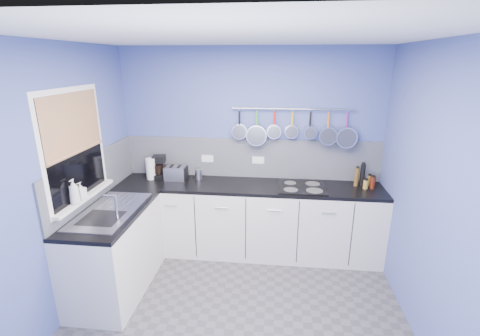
% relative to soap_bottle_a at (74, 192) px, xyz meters
% --- Properties ---
extents(floor, '(3.20, 3.00, 0.02)m').
position_rel_soap_bottle_a_xyz_m(floor, '(1.53, -0.11, -1.18)').
color(floor, '#47474C').
rests_on(floor, ground).
extents(ceiling, '(3.20, 3.00, 0.02)m').
position_rel_soap_bottle_a_xyz_m(ceiling, '(1.53, -0.11, 1.34)').
color(ceiling, white).
rests_on(ceiling, ground).
extents(wall_back, '(3.20, 0.02, 2.50)m').
position_rel_soap_bottle_a_xyz_m(wall_back, '(1.53, 1.40, 0.08)').
color(wall_back, '#46549B').
rests_on(wall_back, ground).
extents(wall_front, '(3.20, 0.02, 2.50)m').
position_rel_soap_bottle_a_xyz_m(wall_front, '(1.53, -1.62, 0.08)').
color(wall_front, '#46549B').
rests_on(wall_front, ground).
extents(wall_left, '(0.02, 3.00, 2.50)m').
position_rel_soap_bottle_a_xyz_m(wall_left, '(-0.08, -0.11, 0.08)').
color(wall_left, '#46549B').
rests_on(wall_left, ground).
extents(wall_right, '(0.02, 3.00, 2.50)m').
position_rel_soap_bottle_a_xyz_m(wall_right, '(3.14, -0.11, 0.08)').
color(wall_right, '#46549B').
rests_on(wall_right, ground).
extents(backsplash_back, '(3.20, 0.02, 0.50)m').
position_rel_soap_bottle_a_xyz_m(backsplash_back, '(1.53, 1.38, -0.02)').
color(backsplash_back, gray).
rests_on(backsplash_back, wall_back).
extents(backsplash_left, '(0.02, 1.80, 0.50)m').
position_rel_soap_bottle_a_xyz_m(backsplash_left, '(-0.06, 0.49, -0.02)').
color(backsplash_left, gray).
rests_on(backsplash_left, wall_left).
extents(cabinet_run_back, '(3.20, 0.60, 0.86)m').
position_rel_soap_bottle_a_xyz_m(cabinet_run_back, '(1.53, 1.09, -0.74)').
color(cabinet_run_back, silver).
rests_on(cabinet_run_back, ground).
extents(worktop_back, '(3.20, 0.60, 0.04)m').
position_rel_soap_bottle_a_xyz_m(worktop_back, '(1.53, 1.09, -0.29)').
color(worktop_back, black).
rests_on(worktop_back, cabinet_run_back).
extents(cabinet_run_left, '(0.60, 1.20, 0.86)m').
position_rel_soap_bottle_a_xyz_m(cabinet_run_left, '(0.23, 0.19, -0.74)').
color(cabinet_run_left, silver).
rests_on(cabinet_run_left, ground).
extents(worktop_left, '(0.60, 1.20, 0.04)m').
position_rel_soap_bottle_a_xyz_m(worktop_left, '(0.23, 0.19, -0.29)').
color(worktop_left, black).
rests_on(worktop_left, cabinet_run_left).
extents(window_frame, '(0.01, 1.00, 1.10)m').
position_rel_soap_bottle_a_xyz_m(window_frame, '(-0.05, 0.19, 0.38)').
color(window_frame, white).
rests_on(window_frame, wall_left).
extents(window_glass, '(0.01, 0.90, 1.00)m').
position_rel_soap_bottle_a_xyz_m(window_glass, '(-0.04, 0.19, 0.38)').
color(window_glass, black).
rests_on(window_glass, wall_left).
extents(bamboo_blind, '(0.01, 0.90, 0.55)m').
position_rel_soap_bottle_a_xyz_m(bamboo_blind, '(-0.03, 0.19, 0.61)').
color(bamboo_blind, '#A6714E').
rests_on(bamboo_blind, wall_left).
extents(window_sill, '(0.10, 0.98, 0.03)m').
position_rel_soap_bottle_a_xyz_m(window_sill, '(-0.02, 0.19, -0.13)').
color(window_sill, white).
rests_on(window_sill, wall_left).
extents(sink_unit, '(0.50, 0.95, 0.01)m').
position_rel_soap_bottle_a_xyz_m(sink_unit, '(0.23, 0.19, -0.27)').
color(sink_unit, silver).
rests_on(sink_unit, worktop_left).
extents(mixer_tap, '(0.12, 0.08, 0.26)m').
position_rel_soap_bottle_a_xyz_m(mixer_tap, '(0.39, 0.01, -0.14)').
color(mixer_tap, silver).
rests_on(mixer_tap, worktop_left).
extents(socket_left, '(0.15, 0.01, 0.09)m').
position_rel_soap_bottle_a_xyz_m(socket_left, '(0.98, 1.36, -0.04)').
color(socket_left, white).
rests_on(socket_left, backsplash_back).
extents(socket_right, '(0.15, 0.01, 0.09)m').
position_rel_soap_bottle_a_xyz_m(socket_right, '(1.63, 1.36, -0.04)').
color(socket_right, white).
rests_on(socket_right, backsplash_back).
extents(pot_rail, '(1.45, 0.02, 0.02)m').
position_rel_soap_bottle_a_xyz_m(pot_rail, '(2.03, 1.34, 0.61)').
color(pot_rail, silver).
rests_on(pot_rail, wall_back).
extents(soap_bottle_a, '(0.10, 0.10, 0.24)m').
position_rel_soap_bottle_a_xyz_m(soap_bottle_a, '(0.00, 0.00, 0.00)').
color(soap_bottle_a, white).
rests_on(soap_bottle_a, window_sill).
extents(soap_bottle_b, '(0.10, 0.10, 0.17)m').
position_rel_soap_bottle_a_xyz_m(soap_bottle_b, '(0.00, 0.10, -0.03)').
color(soap_bottle_b, white).
rests_on(soap_bottle_b, window_sill).
extents(paper_towel, '(0.13, 0.13, 0.27)m').
position_rel_soap_bottle_a_xyz_m(paper_towel, '(0.30, 1.16, -0.14)').
color(paper_towel, white).
rests_on(paper_towel, worktop_back).
extents(coffee_maker, '(0.18, 0.19, 0.28)m').
position_rel_soap_bottle_a_xyz_m(coffee_maker, '(0.38, 1.22, -0.13)').
color(coffee_maker, black).
rests_on(coffee_maker, worktop_back).
extents(toaster, '(0.28, 0.17, 0.17)m').
position_rel_soap_bottle_a_xyz_m(toaster, '(0.61, 1.16, -0.18)').
color(toaster, silver).
rests_on(toaster, worktop_back).
extents(canister, '(0.09, 0.09, 0.13)m').
position_rel_soap_bottle_a_xyz_m(canister, '(0.89, 1.22, -0.21)').
color(canister, silver).
rests_on(canister, worktop_back).
extents(hob, '(0.56, 0.49, 0.01)m').
position_rel_soap_bottle_a_xyz_m(hob, '(2.17, 1.06, -0.26)').
color(hob, black).
rests_on(hob, worktop_back).
extents(pan_0, '(0.19, 0.05, 0.38)m').
position_rel_soap_bottle_a_xyz_m(pan_0, '(1.40, 1.33, 0.42)').
color(pan_0, silver).
rests_on(pan_0, pot_rail).
extents(pan_1, '(0.26, 0.09, 0.45)m').
position_rel_soap_bottle_a_xyz_m(pan_1, '(1.61, 1.33, 0.39)').
color(pan_1, silver).
rests_on(pan_1, pot_rail).
extents(pan_2, '(0.17, 0.06, 0.36)m').
position_rel_soap_bottle_a_xyz_m(pan_2, '(1.82, 1.33, 0.43)').
color(pan_2, silver).
rests_on(pan_2, pot_rail).
extents(pan_3, '(0.16, 0.06, 0.35)m').
position_rel_soap_bottle_a_xyz_m(pan_3, '(2.03, 1.33, 0.43)').
color(pan_3, silver).
rests_on(pan_3, pot_rail).
extents(pan_4, '(0.15, 0.12, 0.34)m').
position_rel_soap_bottle_a_xyz_m(pan_4, '(2.24, 1.33, 0.44)').
color(pan_4, silver).
rests_on(pan_4, pot_rail).
extents(pan_5, '(0.22, 0.11, 0.41)m').
position_rel_soap_bottle_a_xyz_m(pan_5, '(2.45, 1.33, 0.41)').
color(pan_5, silver).
rests_on(pan_5, pot_rail).
extents(pan_6, '(0.25, 0.11, 0.44)m').
position_rel_soap_bottle_a_xyz_m(pan_6, '(2.67, 1.33, 0.39)').
color(pan_6, silver).
rests_on(pan_6, pot_rail).
extents(condiment_0, '(0.05, 0.05, 0.13)m').
position_rel_soap_bottle_a_xyz_m(condiment_0, '(2.97, 1.22, -0.21)').
color(condiment_0, brown).
rests_on(condiment_0, worktop_back).
extents(condiment_1, '(0.06, 0.06, 0.26)m').
position_rel_soap_bottle_a_xyz_m(condiment_1, '(2.88, 1.22, -0.14)').
color(condiment_1, black).
rests_on(condiment_1, worktop_back).
extents(condiment_2, '(0.05, 0.05, 0.22)m').
position_rel_soap_bottle_a_xyz_m(condiment_2, '(2.81, 1.19, -0.16)').
color(condiment_2, brown).
rests_on(condiment_2, worktop_back).
extents(condiment_3, '(0.06, 0.06, 0.14)m').
position_rel_soap_bottle_a_xyz_m(condiment_3, '(2.98, 1.12, -0.20)').
color(condiment_3, '#4C190C').
rests_on(condiment_3, worktop_back).
extents(condiment_4, '(0.06, 0.06, 0.10)m').
position_rel_soap_bottle_a_xyz_m(condiment_4, '(2.90, 1.11, -0.22)').
color(condiment_4, olive).
rests_on(condiment_4, worktop_back).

